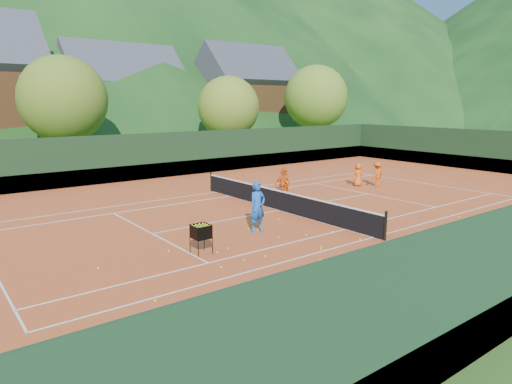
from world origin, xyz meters
TOP-DOWN VIEW (x-y plane):
  - ground at (0.00, 0.00)m, footprint 400.00×400.00m
  - clay_court at (0.00, 0.00)m, footprint 40.00×24.00m
  - coach at (-3.00, -2.24)m, footprint 0.75×0.52m
  - student_a at (2.65, 2.75)m, footprint 0.86×0.78m
  - student_b at (2.19, 2.31)m, footprint 0.89×0.57m
  - student_c at (7.79, 1.90)m, footprint 0.74×0.55m
  - student_d at (8.60, 1.13)m, footprint 1.01×0.63m
  - tennis_ball_0 at (-0.77, -4.12)m, footprint 0.07×0.07m
  - tennis_ball_1 at (1.86, -2.66)m, footprint 0.07×0.07m
  - tennis_ball_2 at (-2.91, -3.41)m, footprint 0.07×0.07m
  - tennis_ball_3 at (-0.71, -5.42)m, footprint 0.07×0.07m
  - tennis_ball_4 at (4.40, -6.89)m, footprint 0.07×0.07m
  - tennis_ball_5 at (-5.66, -7.31)m, footprint 0.07×0.07m
  - tennis_ball_6 at (-2.45, -5.16)m, footprint 0.07×0.07m
  - tennis_ball_7 at (-9.33, -2.55)m, footprint 0.07×0.07m
  - tennis_ball_8 at (-6.33, -4.76)m, footprint 0.07×0.07m
  - tennis_ball_9 at (-8.96, -5.73)m, footprint 0.07×0.07m
  - tennis_ball_10 at (-4.63, -4.76)m, footprint 0.07×0.07m
  - tennis_ball_11 at (-2.96, -2.21)m, footprint 0.07×0.07m
  - tennis_ball_12 at (5.36, -5.85)m, footprint 0.07×0.07m
  - tennis_ball_13 at (-6.89, -2.39)m, footprint 0.07×0.07m
  - tennis_ball_14 at (-1.21, -1.41)m, footprint 0.07×0.07m
  - tennis_ball_15 at (-1.89, -3.82)m, footprint 0.07×0.07m
  - tennis_ball_16 at (-3.89, -6.21)m, footprint 0.07×0.07m
  - tennis_ball_17 at (-1.96, -9.21)m, footprint 0.07×0.07m
  - tennis_ball_19 at (-5.40, -4.68)m, footprint 0.07×0.07m
  - tennis_ball_20 at (1.83, -8.84)m, footprint 0.07×0.07m
  - tennis_ball_21 at (-2.68, -5.37)m, footprint 0.07×0.07m
  - tennis_ball_22 at (-3.12, -1.78)m, footprint 0.07×0.07m
  - tennis_ball_23 at (-5.16, -3.36)m, footprint 0.07×0.07m
  - tennis_ball_24 at (-1.21, -8.33)m, footprint 0.07×0.07m
  - tennis_ball_25 at (-5.67, -3.50)m, footprint 0.07×0.07m
  - tennis_ball_26 at (6.19, -4.96)m, footprint 0.07×0.07m
  - tennis_ball_27 at (-3.50, -6.14)m, footprint 0.07×0.07m
  - court_lines at (0.00, 0.00)m, footprint 23.83×11.03m
  - tennis_net at (0.00, 0.00)m, footprint 0.10×12.07m
  - perimeter_fence at (0.00, 0.00)m, footprint 40.40×24.24m
  - ball_hopper at (-6.10, -3.20)m, footprint 0.57×0.57m
  - chalet_mid at (6.00, 34.00)m, footprint 12.65×8.82m
  - chalet_right at (20.00, 30.00)m, footprint 11.50×8.82m
  - tree_b at (-4.00, 20.00)m, footprint 6.40×6.40m
  - tree_c at (10.00, 19.00)m, footprint 5.60×5.60m
  - tree_d at (22.00, 20.00)m, footprint 6.80×6.80m

SIDE VIEW (x-z plane):
  - ground at x=0.00m, z-range 0.00..0.00m
  - clay_court at x=0.00m, z-range 0.00..0.02m
  - court_lines at x=0.00m, z-range 0.02..0.03m
  - tennis_ball_0 at x=-0.77m, z-range 0.02..0.09m
  - tennis_ball_1 at x=1.86m, z-range 0.02..0.09m
  - tennis_ball_2 at x=-2.91m, z-range 0.02..0.09m
  - tennis_ball_3 at x=-0.71m, z-range 0.02..0.09m
  - tennis_ball_4 at x=4.40m, z-range 0.02..0.09m
  - tennis_ball_5 at x=-5.66m, z-range 0.02..0.09m
  - tennis_ball_6 at x=-2.45m, z-range 0.02..0.09m
  - tennis_ball_7 at x=-9.33m, z-range 0.02..0.09m
  - tennis_ball_8 at x=-6.33m, z-range 0.02..0.09m
  - tennis_ball_9 at x=-8.96m, z-range 0.02..0.09m
  - tennis_ball_10 at x=-4.63m, z-range 0.02..0.09m
  - tennis_ball_11 at x=-2.96m, z-range 0.02..0.09m
  - tennis_ball_12 at x=5.36m, z-range 0.02..0.09m
  - tennis_ball_13 at x=-6.89m, z-range 0.02..0.09m
  - tennis_ball_14 at x=-1.21m, z-range 0.02..0.09m
  - tennis_ball_15 at x=-1.89m, z-range 0.02..0.09m
  - tennis_ball_16 at x=-3.89m, z-range 0.02..0.09m
  - tennis_ball_17 at x=-1.96m, z-range 0.02..0.09m
  - tennis_ball_19 at x=-5.40m, z-range 0.02..0.09m
  - tennis_ball_20 at x=1.83m, z-range 0.02..0.09m
  - tennis_ball_21 at x=-2.68m, z-range 0.02..0.09m
  - tennis_ball_22 at x=-3.12m, z-range 0.02..0.09m
  - tennis_ball_23 at x=-5.16m, z-range 0.02..0.09m
  - tennis_ball_24 at x=-1.21m, z-range 0.02..0.09m
  - tennis_ball_25 at x=-5.67m, z-range 0.02..0.09m
  - tennis_ball_26 at x=6.19m, z-range 0.02..0.09m
  - tennis_ball_27 at x=-3.50m, z-range 0.02..0.09m
  - tennis_net at x=0.00m, z-range -0.03..1.07m
  - student_c at x=7.79m, z-range 0.02..1.40m
  - student_b at x=2.19m, z-range 0.02..1.42m
  - student_a at x=2.65m, z-range 0.02..1.47m
  - ball_hopper at x=-6.10m, z-range 0.27..1.27m
  - student_d at x=8.60m, z-range 0.02..1.52m
  - coach at x=-3.00m, z-range 0.02..2.01m
  - perimeter_fence at x=0.00m, z-range -0.23..2.77m
  - tree_c at x=10.00m, z-range 0.87..8.22m
  - chalet_mid at x=6.00m, z-range -0.74..10.72m
  - tree_b at x=-4.00m, z-range 0.99..9.39m
  - chalet_right at x=20.00m, z-range -0.70..11.21m
  - tree_d at x=22.00m, z-range 1.06..9.98m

